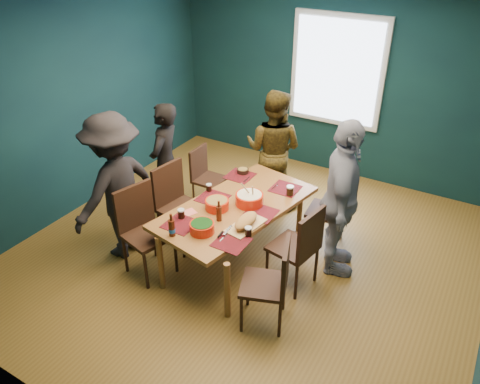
# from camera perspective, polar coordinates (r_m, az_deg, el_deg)

# --- Properties ---
(room) EXTENTS (5.01, 5.01, 2.71)m
(room) POSITION_cam_1_polar(r_m,az_deg,el_deg) (5.02, 2.78, 6.55)
(room) COLOR brown
(room) RESTS_ON ground
(dining_table) EXTENTS (1.25, 1.98, 0.70)m
(dining_table) POSITION_cam_1_polar(r_m,az_deg,el_deg) (5.12, -0.47, -2.27)
(dining_table) COLOR #9A5E2E
(dining_table) RESTS_ON floor
(chair_left_far) EXTENTS (0.38, 0.38, 0.83)m
(chair_left_far) POSITION_cam_1_polar(r_m,az_deg,el_deg) (6.21, -4.35, 2.34)
(chair_left_far) COLOR black
(chair_left_far) RESTS_ON floor
(chair_left_mid) EXTENTS (0.52, 0.52, 1.00)m
(chair_left_mid) POSITION_cam_1_polar(r_m,az_deg,el_deg) (5.47, -7.88, -0.86)
(chair_left_mid) COLOR black
(chair_left_mid) RESTS_ON floor
(chair_left_near) EXTENTS (0.56, 0.56, 1.01)m
(chair_left_near) POSITION_cam_1_polar(r_m,az_deg,el_deg) (5.09, -11.88, -3.84)
(chair_left_near) COLOR black
(chair_left_near) RESTS_ON floor
(chair_right_far) EXTENTS (0.45, 0.45, 0.91)m
(chair_right_far) POSITION_cam_1_polar(r_m,az_deg,el_deg) (5.49, 11.39, -1.74)
(chair_right_far) COLOR black
(chair_right_far) RESTS_ON floor
(chair_right_mid) EXTENTS (0.50, 0.50, 0.96)m
(chair_right_mid) POSITION_cam_1_polar(r_m,az_deg,el_deg) (4.79, 7.44, -6.22)
(chair_right_mid) COLOR black
(chair_right_mid) RESTS_ON floor
(chair_right_near) EXTENTS (0.54, 0.54, 0.93)m
(chair_right_near) POSITION_cam_1_polar(r_m,az_deg,el_deg) (4.38, 4.12, -10.47)
(chair_right_near) COLOR black
(chair_right_near) RESTS_ON floor
(person_far_left) EXTENTS (0.49, 0.63, 1.53)m
(person_far_left) POSITION_cam_1_polar(r_m,az_deg,el_deg) (5.91, -9.06, 3.60)
(person_far_left) COLOR black
(person_far_left) RESTS_ON floor
(person_back) EXTENTS (0.83, 0.67, 1.60)m
(person_back) POSITION_cam_1_polar(r_m,az_deg,el_deg) (6.11, 4.09, 5.18)
(person_back) COLOR black
(person_back) RESTS_ON floor
(person_right) EXTENTS (0.76, 1.12, 1.76)m
(person_right) POSITION_cam_1_polar(r_m,az_deg,el_deg) (4.94, 12.21, -0.97)
(person_right) COLOR silver
(person_right) RESTS_ON floor
(person_near_left) EXTENTS (0.73, 1.16, 1.71)m
(person_near_left) POSITION_cam_1_polar(r_m,az_deg,el_deg) (5.29, -14.89, 0.54)
(person_near_left) COLOR black
(person_near_left) RESTS_ON floor
(bowl_salad) EXTENTS (0.26, 0.26, 0.11)m
(bowl_salad) POSITION_cam_1_polar(r_m,az_deg,el_deg) (5.01, -2.83, -1.46)
(bowl_salad) COLOR red
(bowl_salad) RESTS_ON dining_table
(bowl_dumpling) EXTENTS (0.31, 0.31, 0.28)m
(bowl_dumpling) POSITION_cam_1_polar(r_m,az_deg,el_deg) (5.07, 1.15, -0.82)
(bowl_dumpling) COLOR red
(bowl_dumpling) RESTS_ON dining_table
(bowl_herbs) EXTENTS (0.25, 0.25, 0.11)m
(bowl_herbs) POSITION_cam_1_polar(r_m,az_deg,el_deg) (4.66, -4.66, -4.29)
(bowl_herbs) COLOR red
(bowl_herbs) RESTS_ON dining_table
(cutting_board) EXTENTS (0.29, 0.57, 0.12)m
(cutting_board) POSITION_cam_1_polar(r_m,az_deg,el_deg) (4.72, 0.70, -3.66)
(cutting_board) COLOR tan
(cutting_board) RESTS_ON dining_table
(small_bowl) EXTENTS (0.14, 0.14, 0.06)m
(small_bowl) POSITION_cam_1_polar(r_m,az_deg,el_deg) (5.71, 0.34, 2.61)
(small_bowl) COLOR black
(small_bowl) RESTS_ON dining_table
(beer_bottle_a) EXTENTS (0.07, 0.07, 0.25)m
(beer_bottle_a) POSITION_cam_1_polar(r_m,az_deg,el_deg) (4.62, -8.32, -4.35)
(beer_bottle_a) COLOR #40170B
(beer_bottle_a) RESTS_ON dining_table
(beer_bottle_b) EXTENTS (0.06, 0.06, 0.23)m
(beer_bottle_b) POSITION_cam_1_polar(r_m,az_deg,el_deg) (4.80, -2.58, -2.57)
(beer_bottle_b) COLOR #40170B
(beer_bottle_b) RESTS_ON dining_table
(cola_glass_a) EXTENTS (0.07, 0.07, 0.10)m
(cola_glass_a) POSITION_cam_1_polar(r_m,az_deg,el_deg) (4.89, -7.18, -2.60)
(cola_glass_a) COLOR black
(cola_glass_a) RESTS_ON dining_table
(cola_glass_b) EXTENTS (0.07, 0.07, 0.10)m
(cola_glass_b) POSITION_cam_1_polar(r_m,az_deg,el_deg) (4.59, 1.02, -4.81)
(cola_glass_b) COLOR black
(cola_glass_b) RESTS_ON dining_table
(cola_glass_c) EXTENTS (0.08, 0.08, 0.12)m
(cola_glass_c) POSITION_cam_1_polar(r_m,az_deg,el_deg) (5.27, 6.12, 0.20)
(cola_glass_c) COLOR black
(cola_glass_c) RESTS_ON dining_table
(cola_glass_d) EXTENTS (0.06, 0.06, 0.09)m
(cola_glass_d) POSITION_cam_1_polar(r_m,az_deg,el_deg) (5.34, -3.81, 0.57)
(cola_glass_d) COLOR black
(cola_glass_d) RESTS_ON dining_table
(napkin_a) EXTENTS (0.16, 0.16, 0.00)m
(napkin_a) POSITION_cam_1_polar(r_m,az_deg,el_deg) (4.98, 3.71, -2.44)
(napkin_a) COLOR #F77268
(napkin_a) RESTS_ON dining_table
(napkin_b) EXTENTS (0.17, 0.17, 0.00)m
(napkin_b) POSITION_cam_1_polar(r_m,az_deg,el_deg) (5.00, -6.16, -2.46)
(napkin_b) COLOR #F77268
(napkin_b) RESTS_ON dining_table
(napkin_c) EXTENTS (0.14, 0.14, 0.00)m
(napkin_c) POSITION_cam_1_polar(r_m,az_deg,el_deg) (4.48, -0.90, -6.63)
(napkin_c) COLOR #F77268
(napkin_c) RESTS_ON dining_table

